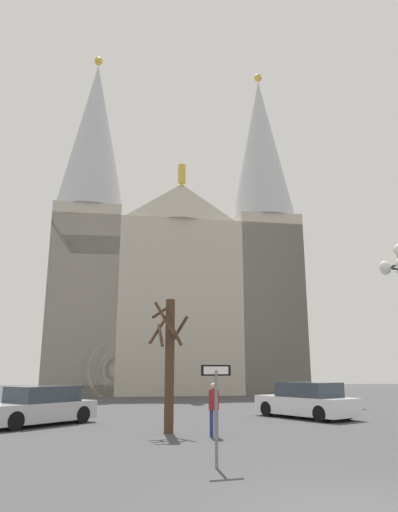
% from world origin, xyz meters
% --- Properties ---
extents(cathedral, '(22.27, 14.45, 31.31)m').
position_xyz_m(cathedral, '(-0.39, 36.15, 10.25)').
color(cathedral, '#BCB5A5').
rests_on(cathedral, ground).
extents(one_way_arrow_sign, '(0.68, 0.17, 2.11)m').
position_xyz_m(one_way_arrow_sign, '(-1.51, 3.65, 1.36)').
color(one_way_arrow_sign, slate).
rests_on(one_way_arrow_sign, ground).
extents(bare_tree, '(1.42, 1.34, 4.38)m').
position_xyz_m(bare_tree, '(-2.25, 9.34, 2.40)').
color(bare_tree, '#473323').
rests_on(bare_tree, ground).
extents(parked_car_near_silver, '(4.23, 4.37, 1.40)m').
position_xyz_m(parked_car_near_silver, '(-6.96, 12.16, 0.66)').
color(parked_car_near_silver, '#B7B7BC').
rests_on(parked_car_near_silver, ground).
extents(parked_car_far_white, '(3.77, 4.73, 1.49)m').
position_xyz_m(parked_car_far_white, '(3.91, 13.54, 0.70)').
color(parked_car_far_white, silver).
rests_on(parked_car_far_white, ground).
extents(pedestrian_walking, '(0.32, 0.32, 1.61)m').
position_xyz_m(pedestrian_walking, '(-0.88, 8.27, 0.97)').
color(pedestrian_walking, navy).
rests_on(pedestrian_walking, ground).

